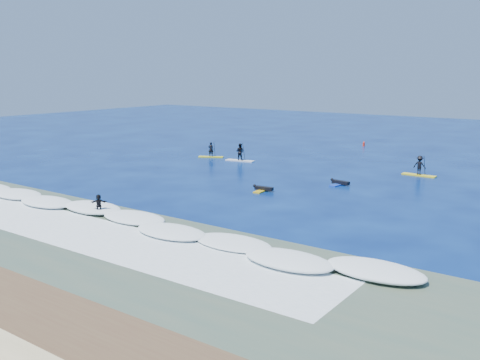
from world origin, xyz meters
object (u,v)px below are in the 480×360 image
Objects in this scene: prone_paddler_far at (340,183)px; wave_surfer at (99,205)px; sup_paddler_center at (240,153)px; prone_paddler_near at (263,189)px; sup_paddler_right at (420,167)px; sup_paddler_left at (211,152)px; marker_buoy at (364,144)px.

prone_paddler_far is 1.41× the size of wave_surfer.
sup_paddler_center reaches higher than prone_paddler_near.
sup_paddler_right is 15.71m from prone_paddler_near.
sup_paddler_left is at bearing 82.34° from prone_paddler_far.
marker_buoy is at bearing 2.49° from prone_paddler_near.
sup_paddler_left is 22.09m from sup_paddler_right.
sup_paddler_center reaches higher than prone_paddler_far.
wave_surfer is at bearing -113.87° from sup_paddler_right.
prone_paddler_near is 1.37× the size of wave_surfer.
wave_surfer reaches higher than marker_buoy.
sup_paddler_right is 8.84m from prone_paddler_far.
marker_buoy reaches higher than prone_paddler_far.
marker_buoy is (6.12, 18.29, -0.52)m from sup_paddler_center.
sup_paddler_center reaches higher than wave_surfer.
sup_paddler_right reaches higher than wave_surfer.
marker_buoy is (-3.71, 28.87, 0.14)m from prone_paddler_near.
sup_paddler_right is at bearing 22.96° from wave_surfer.
marker_buoy is (10.15, 18.12, -0.31)m from sup_paddler_left.
sup_paddler_right is at bearing -20.29° from sup_paddler_left.
prone_paddler_far is (17.79, -5.08, -0.44)m from sup_paddler_left.
prone_paddler_far is (3.93, 5.68, 0.00)m from prone_paddler_near.
sup_paddler_center is at bearing -168.46° from sup_paddler_right.
prone_paddler_near is at bearing -82.68° from marker_buoy.
wave_surfer is at bearing -95.74° from sup_paddler_left.
sup_paddler_center is 1.38× the size of prone_paddler_far.
sup_paddler_left reaches higher than prone_paddler_far.
marker_buoy is at bearing 129.78° from sup_paddler_right.
sup_paddler_left is 0.90× the size of sup_paddler_right.
sup_paddler_right reaches higher than prone_paddler_near.
prone_paddler_near is 0.97× the size of prone_paddler_far.
sup_paddler_center is (4.04, -0.17, 0.21)m from sup_paddler_left.
sup_paddler_center is at bearing -108.50° from marker_buoy.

